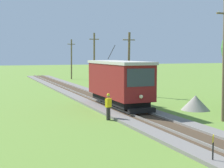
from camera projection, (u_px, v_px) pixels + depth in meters
name	position (u px, v px, depth m)	size (l,w,h in m)	color
red_tram	(119.00, 81.00, 26.59)	(2.60, 8.54, 4.79)	maroon
utility_pole_near_tram	(224.00, 59.00, 21.43)	(1.40, 0.36, 7.89)	brown
utility_pole_mid	(129.00, 63.00, 35.44)	(1.40, 0.51, 6.68)	brown
utility_pole_far	(94.00, 59.00, 46.33)	(1.40, 0.35, 7.32)	brown
utility_pole_distant	(71.00, 59.00, 58.18)	(1.40, 0.50, 6.94)	brown
trackside_signal_marker	(213.00, 148.00, 13.18)	(0.21, 0.21, 1.18)	black
gravel_pile	(195.00, 103.00, 26.06)	(2.22, 2.22, 1.16)	gray
track_worker	(108.00, 105.00, 22.06)	(0.44, 0.36, 1.78)	#38332D
second_worker	(147.00, 94.00, 28.27)	(0.40, 0.28, 1.78)	black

